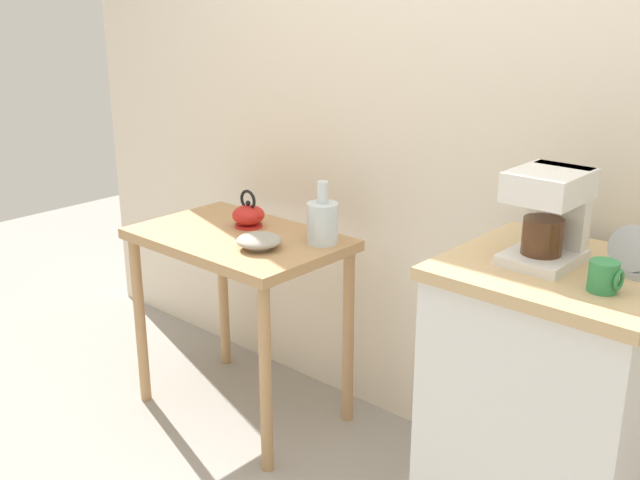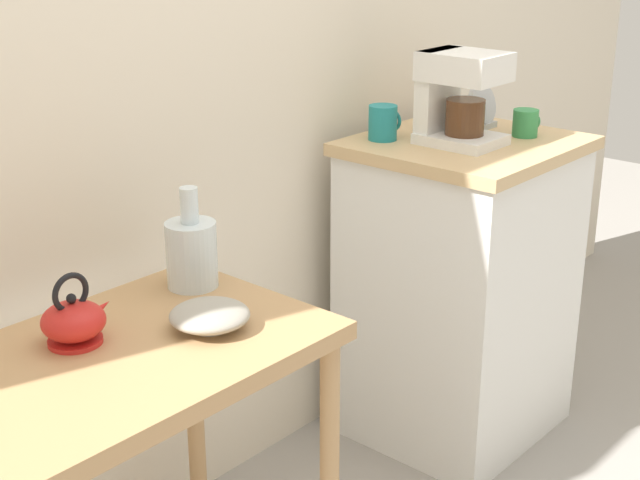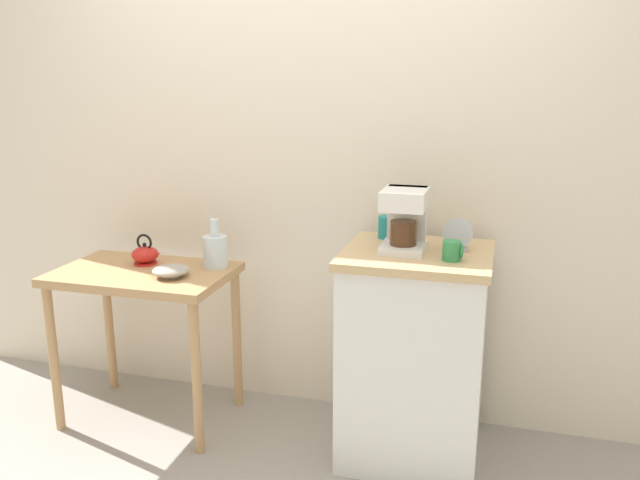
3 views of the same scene
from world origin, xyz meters
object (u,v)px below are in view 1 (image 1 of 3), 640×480
Objects in this scene: teakettle at (249,215)px; mug_tall_green at (604,277)px; bowl_stoneware at (259,241)px; mug_dark_teal at (542,222)px; glass_carafe_vase at (323,221)px; coffee_maker at (550,212)px; table_clock at (632,254)px.

mug_tall_green is (1.47, -0.16, 0.17)m from teakettle.
mug_dark_teal is (0.94, 0.28, 0.20)m from bowl_stoneware.
mug_dark_teal is (1.16, 0.13, 0.18)m from teakettle.
teakettle is at bearing 144.90° from bowl_stoneware.
glass_carafe_vase reaches higher than teakettle.
mug_tall_green reaches higher than bowl_stoneware.
coffee_maker is 1.91× the size of table_clock.
bowl_stoneware is 1.08m from coffee_maker.
coffee_maker reaches higher than mug_tall_green.
coffee_maker is at bearing -6.15° from glass_carafe_vase.
bowl_stoneware is at bearing -174.47° from coffee_maker.
mug_dark_teal reaches higher than bowl_stoneware.
mug_tall_green is (0.21, -0.11, -0.10)m from coffee_maker.
table_clock reaches higher than bowl_stoneware.
table_clock reaches higher than glass_carafe_vase.
table_clock reaches higher than teakettle.
table_clock is at bearing 11.69° from coffee_maker.
glass_carafe_vase is 1.14m from table_clock.
teakettle is 1.48m from table_clock.
teakettle is 0.67× the size of glass_carafe_vase.
teakettle reaches higher than bowl_stoneware.
table_clock is at bearing -0.34° from teakettle.
teakettle is at bearing -172.64° from glass_carafe_vase.
teakettle is 1.18m from mug_dark_teal.
bowl_stoneware is 0.71× the size of glass_carafe_vase.
mug_dark_teal is at bearing 16.54° from bowl_stoneware.
table_clock is (0.01, 0.15, 0.02)m from mug_tall_green.
mug_dark_teal is at bearing 136.83° from mug_tall_green.
mug_tall_green is 0.60× the size of table_clock.
mug_tall_green is at bearing -92.65° from table_clock.
mug_dark_teal is at bearing 156.92° from table_clock.
bowl_stoneware is at bearing -35.10° from teakettle.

